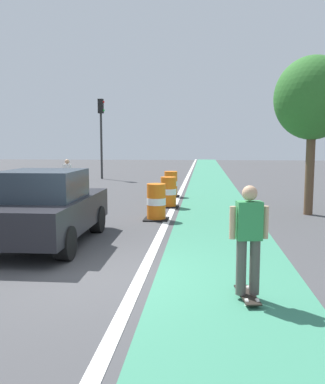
{
  "coord_description": "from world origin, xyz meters",
  "views": [
    {
      "loc": [
        1.95,
        -6.8,
        2.28
      ],
      "look_at": [
        0.96,
        3.09,
        1.1
      ],
      "focal_mm": 38.18,
      "sensor_mm": 36.0,
      "label": 1
    }
  ],
  "objects_px": {
    "pedestrian_crossing": "(67,176)",
    "street_tree_sidewalk": "(313,99)",
    "traffic_barrel_front": "(156,202)",
    "traffic_light_corner": "(101,124)",
    "parked_sedan_nearest": "(47,208)",
    "traffic_barrel_back": "(171,184)",
    "traffic_barrel_mid": "(168,192)",
    "skateboarder_on_lane": "(249,239)"
  },
  "relations": [
    {
      "from": "pedestrian_crossing",
      "to": "street_tree_sidewalk",
      "type": "height_order",
      "value": "street_tree_sidewalk"
    },
    {
      "from": "traffic_barrel_front",
      "to": "pedestrian_crossing",
      "type": "xyz_separation_m",
      "value": [
        -4.45,
        5.08,
        0.33
      ]
    },
    {
      "from": "traffic_barrel_front",
      "to": "traffic_light_corner",
      "type": "bearing_deg",
      "value": 110.33
    },
    {
      "from": "street_tree_sidewalk",
      "to": "parked_sedan_nearest",
      "type": "bearing_deg",
      "value": -146.16
    },
    {
      "from": "traffic_barrel_back",
      "to": "street_tree_sidewalk",
      "type": "bearing_deg",
      "value": -40.36
    },
    {
      "from": "traffic_barrel_mid",
      "to": "pedestrian_crossing",
      "type": "relative_size",
      "value": 0.68
    },
    {
      "from": "pedestrian_crossing",
      "to": "traffic_light_corner",
      "type": "bearing_deg",
      "value": 94.55
    },
    {
      "from": "parked_sedan_nearest",
      "to": "traffic_light_corner",
      "type": "relative_size",
      "value": 0.81
    },
    {
      "from": "traffic_barrel_front",
      "to": "traffic_light_corner",
      "type": "xyz_separation_m",
      "value": [
        -5.16,
        13.92,
        2.97
      ]
    },
    {
      "from": "skateboarder_on_lane",
      "to": "traffic_barrel_mid",
      "type": "height_order",
      "value": "skateboarder_on_lane"
    },
    {
      "from": "street_tree_sidewalk",
      "to": "skateboarder_on_lane",
      "type": "bearing_deg",
      "value": -109.87
    },
    {
      "from": "skateboarder_on_lane",
      "to": "pedestrian_crossing",
      "type": "height_order",
      "value": "skateboarder_on_lane"
    },
    {
      "from": "skateboarder_on_lane",
      "to": "traffic_barrel_back",
      "type": "relative_size",
      "value": 1.55
    },
    {
      "from": "traffic_barrel_front",
      "to": "traffic_barrel_mid",
      "type": "xyz_separation_m",
      "value": [
        0.15,
        2.52,
        0.0
      ]
    },
    {
      "from": "skateboarder_on_lane",
      "to": "traffic_barrel_mid",
      "type": "distance_m",
      "value": 8.86
    },
    {
      "from": "traffic_barrel_mid",
      "to": "traffic_barrel_back",
      "type": "height_order",
      "value": "same"
    },
    {
      "from": "skateboarder_on_lane",
      "to": "parked_sedan_nearest",
      "type": "relative_size",
      "value": 0.41
    },
    {
      "from": "parked_sedan_nearest",
      "to": "skateboarder_on_lane",
      "type": "bearing_deg",
      "value": -34.87
    },
    {
      "from": "skateboarder_on_lane",
      "to": "pedestrian_crossing",
      "type": "distance_m",
      "value": 12.96
    },
    {
      "from": "traffic_barrel_front",
      "to": "street_tree_sidewalk",
      "type": "xyz_separation_m",
      "value": [
        4.78,
        1.41,
        3.14
      ]
    },
    {
      "from": "traffic_barrel_mid",
      "to": "traffic_light_corner",
      "type": "xyz_separation_m",
      "value": [
        -5.31,
        11.4,
        2.97
      ]
    },
    {
      "from": "traffic_light_corner",
      "to": "pedestrian_crossing",
      "type": "bearing_deg",
      "value": -85.45
    },
    {
      "from": "skateboarder_on_lane",
      "to": "parked_sedan_nearest",
      "type": "height_order",
      "value": "parked_sedan_nearest"
    },
    {
      "from": "pedestrian_crossing",
      "to": "skateboarder_on_lane",
      "type": "bearing_deg",
      "value": -59.85
    },
    {
      "from": "parked_sedan_nearest",
      "to": "traffic_barrel_mid",
      "type": "bearing_deg",
      "value": 68.39
    },
    {
      "from": "parked_sedan_nearest",
      "to": "pedestrian_crossing",
      "type": "distance_m",
      "value": 8.61
    },
    {
      "from": "traffic_barrel_front",
      "to": "traffic_barrel_mid",
      "type": "relative_size",
      "value": 1.0
    },
    {
      "from": "traffic_light_corner",
      "to": "street_tree_sidewalk",
      "type": "distance_m",
      "value": 15.98
    },
    {
      "from": "traffic_barrel_mid",
      "to": "street_tree_sidewalk",
      "type": "relative_size",
      "value": 0.22
    },
    {
      "from": "skateboarder_on_lane",
      "to": "traffic_barrel_front",
      "type": "bearing_deg",
      "value": 108.55
    },
    {
      "from": "traffic_barrel_back",
      "to": "traffic_light_corner",
      "type": "distance_m",
      "value": 10.33
    },
    {
      "from": "traffic_light_corner",
      "to": "street_tree_sidewalk",
      "type": "bearing_deg",
      "value": -51.53
    },
    {
      "from": "traffic_barrel_back",
      "to": "pedestrian_crossing",
      "type": "distance_m",
      "value": 4.48
    },
    {
      "from": "parked_sedan_nearest",
      "to": "street_tree_sidewalk",
      "type": "xyz_separation_m",
      "value": [
        6.9,
        4.63,
        2.83
      ]
    },
    {
      "from": "traffic_light_corner",
      "to": "traffic_barrel_mid",
      "type": "bearing_deg",
      "value": -65.03
    },
    {
      "from": "traffic_barrel_mid",
      "to": "parked_sedan_nearest",
      "type": "bearing_deg",
      "value": -111.61
    },
    {
      "from": "traffic_barrel_back",
      "to": "parked_sedan_nearest",
      "type": "bearing_deg",
      "value": -103.74
    },
    {
      "from": "street_tree_sidewalk",
      "to": "traffic_barrel_back",
      "type": "bearing_deg",
      "value": 139.64
    },
    {
      "from": "skateboarder_on_lane",
      "to": "parked_sedan_nearest",
      "type": "distance_m",
      "value": 5.09
    },
    {
      "from": "traffic_barrel_front",
      "to": "pedestrian_crossing",
      "type": "relative_size",
      "value": 0.68
    },
    {
      "from": "parked_sedan_nearest",
      "to": "traffic_light_corner",
      "type": "height_order",
      "value": "traffic_light_corner"
    },
    {
      "from": "skateboarder_on_lane",
      "to": "parked_sedan_nearest",
      "type": "xyz_separation_m",
      "value": [
        -4.18,
        2.91,
        -0.08
      ]
    }
  ]
}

